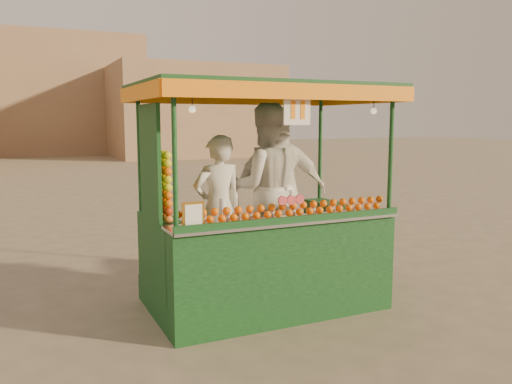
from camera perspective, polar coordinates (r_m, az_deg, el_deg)
name	(u,v)px	position (r m, az deg, el deg)	size (l,w,h in m)	color
ground	(273,309)	(5.74, 1.86, -12.64)	(90.00, 90.00, 0.00)	#685C4A
building_right	(194,112)	(30.31, -6.77, 8.68)	(9.00, 6.00, 5.00)	#947754
building_center	(18,95)	(34.83, -24.45, 9.57)	(14.00, 7.00, 7.00)	#947754
juice_cart	(261,238)	(5.57, 0.53, -4.99)	(2.61, 1.69, 2.37)	black
vendor_left	(218,208)	(5.68, -4.13, -1.74)	(0.61, 0.43, 1.57)	beige
vendor_middle	(265,188)	(5.98, 0.99, 0.42)	(1.06, 0.90, 1.92)	silver
vendor_right	(280,191)	(6.03, 2.60, 0.06)	(1.16, 0.76, 1.83)	white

